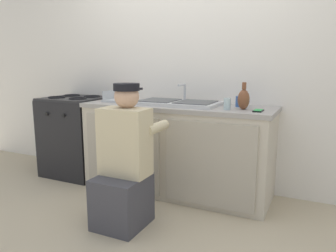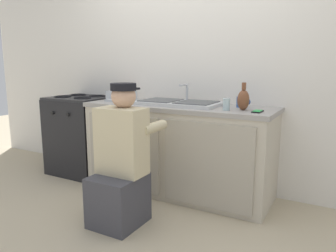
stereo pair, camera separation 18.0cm
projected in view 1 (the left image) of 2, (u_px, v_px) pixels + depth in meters
name	position (u px, v px, depth m)	size (l,w,h in m)	color
ground_plane	(163.00, 202.00, 3.01)	(12.00, 12.00, 0.00)	tan
back_wall	(191.00, 64.00, 3.35)	(6.00, 0.10, 2.50)	silver
counter_cabinet	(176.00, 151.00, 3.19)	(1.80, 0.62, 0.83)	beige
countertop	(177.00, 107.00, 3.12)	(1.84, 0.62, 0.04)	#9E9993
sink_double_basin	(177.00, 103.00, 3.11)	(0.80, 0.44, 0.19)	silver
stove_range	(77.00, 136.00, 3.72)	(0.65, 0.62, 0.90)	black
plumber_person	(124.00, 167.00, 2.53)	(0.42, 0.61, 1.10)	#3F3F47
dish_rack_tray	(119.00, 99.00, 3.36)	(0.28, 0.22, 0.11)	#B2B7BC
vase_decorative	(244.00, 99.00, 2.77)	(0.10, 0.10, 0.23)	brown
water_glass	(227.00, 104.00, 2.76)	(0.06, 0.06, 0.10)	#ADC6CC
coffee_mug	(240.00, 101.00, 2.95)	(0.13, 0.08, 0.09)	#335699
condiment_jar	(119.00, 93.00, 3.60)	(0.07, 0.07, 0.13)	#DBB760
cell_phone	(258.00, 111.00, 2.68)	(0.07, 0.14, 0.01)	black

